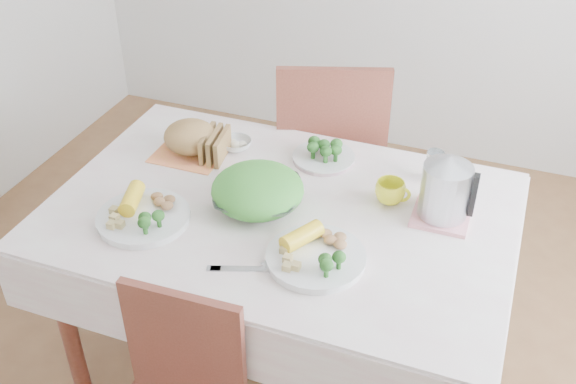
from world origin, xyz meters
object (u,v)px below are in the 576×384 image
(dinner_plate_left, at_px, (144,218))
(electric_kettle, at_px, (446,186))
(yellow_mug, at_px, (390,192))
(dining_table, at_px, (281,294))
(dinner_plate_right, at_px, (316,258))
(chair_far, at_px, (329,164))
(salad_bowl, at_px, (258,197))

(dinner_plate_left, bearing_deg, electric_kettle, 21.84)
(dinner_plate_left, bearing_deg, yellow_mug, 28.12)
(dining_table, relative_size, dinner_plate_left, 4.68)
(dinner_plate_right, bearing_deg, dinner_plate_left, -179.07)
(dining_table, height_order, dinner_plate_right, dinner_plate_right)
(dinner_plate_right, xyz_separation_m, electric_kettle, (0.31, 0.35, 0.11))
(dinner_plate_right, bearing_deg, dining_table, 133.08)
(dining_table, bearing_deg, dinner_plate_left, -150.64)
(chair_far, height_order, salad_bowl, chair_far)
(yellow_mug, bearing_deg, electric_kettle, -7.81)
(dinner_plate_left, bearing_deg, salad_bowl, 33.21)
(chair_far, bearing_deg, dinner_plate_left, 53.17)
(dinner_plate_right, bearing_deg, electric_kettle, 48.23)
(dining_table, bearing_deg, electric_kettle, 15.48)
(chair_far, xyz_separation_m, electric_kettle, (0.57, -0.62, 0.42))
(yellow_mug, bearing_deg, dining_table, -153.39)
(chair_far, relative_size, salad_bowl, 3.58)
(yellow_mug, bearing_deg, dinner_plate_left, -151.88)
(dinner_plate_right, relative_size, yellow_mug, 3.00)
(salad_bowl, xyz_separation_m, dinner_plate_right, (0.27, -0.19, -0.02))
(salad_bowl, relative_size, dinner_plate_left, 0.95)
(dining_table, height_order, salad_bowl, salad_bowl)
(dining_table, height_order, dinner_plate_left, dinner_plate_left)
(electric_kettle, bearing_deg, chair_far, 137.69)
(yellow_mug, height_order, electric_kettle, electric_kettle)
(dining_table, distance_m, dinner_plate_left, 0.59)
(yellow_mug, bearing_deg, dinner_plate_right, -109.72)
(dinner_plate_left, distance_m, dinner_plate_right, 0.58)
(chair_far, xyz_separation_m, yellow_mug, (0.39, -0.60, 0.34))
(dining_table, bearing_deg, yellow_mug, 26.61)
(dining_table, distance_m, chair_far, 0.77)
(dining_table, bearing_deg, chair_far, 94.85)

